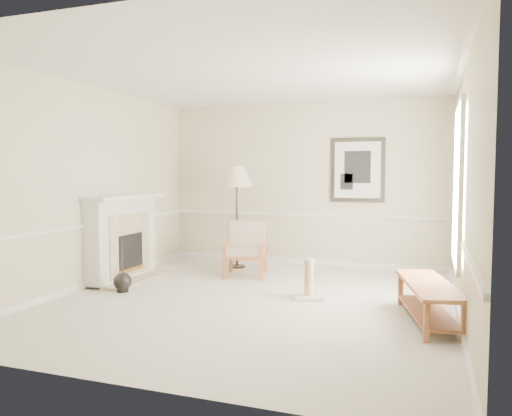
% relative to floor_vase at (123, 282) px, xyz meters
% --- Properties ---
extents(ground, '(5.50, 5.50, 0.00)m').
position_rel_floor_vase_xyz_m(ground, '(1.86, 0.14, -0.14)').
color(ground, silver).
rests_on(ground, ground).
extents(room, '(5.04, 5.54, 2.92)m').
position_rel_floor_vase_xyz_m(room, '(1.99, 0.21, 1.73)').
color(room, beige).
rests_on(room, ground).
extents(fireplace, '(0.64, 1.64, 1.31)m').
position_rel_floor_vase_xyz_m(fireplace, '(-0.49, 0.74, 0.50)').
color(fireplace, white).
rests_on(fireplace, ground).
extents(floor_vase, '(0.25, 0.25, 0.74)m').
position_rel_floor_vase_xyz_m(floor_vase, '(0.00, 0.00, 0.00)').
color(floor_vase, black).
rests_on(floor_vase, ground).
extents(armchair, '(0.80, 0.83, 0.88)m').
position_rel_floor_vase_xyz_m(armchair, '(1.21, 1.67, 0.34)').
color(armchair, brown).
rests_on(armchair, ground).
extents(floor_lamp, '(0.59, 0.59, 1.76)m').
position_rel_floor_vase_xyz_m(floor_lamp, '(0.83, 2.21, 1.40)').
color(floor_lamp, black).
rests_on(floor_lamp, ground).
extents(bench, '(0.80, 1.60, 0.44)m').
position_rel_floor_vase_xyz_m(bench, '(4.01, -0.06, 0.16)').
color(bench, brown).
rests_on(bench, ground).
extents(scratching_post, '(0.45, 0.45, 0.53)m').
position_rel_floor_vase_xyz_m(scratching_post, '(2.52, 0.50, 0.03)').
color(scratching_post, white).
rests_on(scratching_post, ground).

